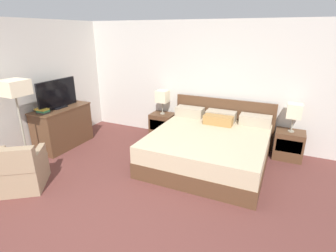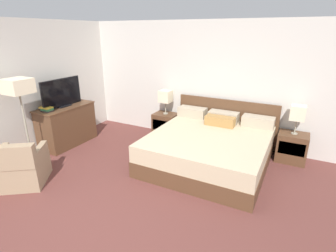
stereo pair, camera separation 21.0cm
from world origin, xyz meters
The scene contains 15 objects.
ground_plane centered at (0.00, 0.00, 0.00)m, with size 9.76×9.76×0.00m, color brown.
wall_back centered at (0.00, 3.28, 1.26)m, with size 6.47×0.06×2.51m, color beige.
wall_left centered at (-2.66, 1.33, 1.26)m, with size 0.06×5.05×2.51m, color beige.
bed centered at (0.64, 2.21, 0.31)m, with size 2.07×2.11×0.98m.
nightstand_left centered at (-0.68, 2.99, 0.27)m, with size 0.52×0.41×0.54m.
nightstand_right centered at (1.96, 2.99, 0.27)m, with size 0.52×0.41×0.54m.
table_lamp_left centered at (-0.68, 2.99, 0.93)m, with size 0.25×0.25×0.53m.
table_lamp_right centered at (1.96, 2.99, 0.93)m, with size 0.25×0.25×0.53m.
dresser centered at (-2.34, 1.66, 0.43)m, with size 0.55×1.19×0.83m.
tv centered at (-2.34, 1.64, 1.11)m, with size 0.18×0.94×0.57m.
book_red_cover centered at (-2.32, 1.23, 0.85)m, with size 0.19×0.16×0.03m, color #383333.
book_blue_cover centered at (-2.32, 1.23, 0.88)m, with size 0.20×0.15×0.04m, color #2D7042.
book_small_top centered at (-2.35, 1.23, 0.91)m, with size 0.24×0.15×0.03m, color gold.
armchair_by_window centered at (-1.75, 0.17, 0.28)m, with size 0.95×0.96×0.76m.
floor_lamp centered at (-2.22, 0.68, 1.34)m, with size 0.39×0.39×1.56m.
Camera 1 is at (1.78, -2.06, 2.29)m, focal length 28.00 mm.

